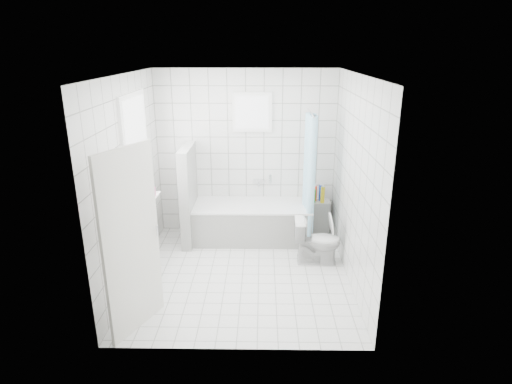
{
  "coord_description": "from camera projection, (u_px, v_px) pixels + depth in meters",
  "views": [
    {
      "loc": [
        0.26,
        -5.07,
        2.91
      ],
      "look_at": [
        0.18,
        0.35,
        1.05
      ],
      "focal_mm": 30.0,
      "sensor_mm": 36.0,
      "label": 1
    }
  ],
  "objects": [
    {
      "name": "ground",
      "position": [
        243.0,
        274.0,
        5.75
      ],
      "size": [
        3.0,
        3.0,
        0.0
      ],
      "primitive_type": "plane",
      "color": "white",
      "rests_on": "ground"
    },
    {
      "name": "toilet",
      "position": [
        317.0,
        241.0,
        5.96
      ],
      "size": [
        0.65,
        0.38,
        0.65
      ],
      "primitive_type": "imported",
      "rotation": [
        0.0,
        0.0,
        1.54
      ],
      "color": "silver",
      "rests_on": "ground"
    },
    {
      "name": "curtain_rod",
      "position": [
        311.0,
        113.0,
        6.12
      ],
      "size": [
        0.02,
        0.8,
        0.02
      ],
      "primitive_type": "cylinder",
      "rotation": [
        1.57,
        0.0,
        0.0
      ],
      "color": "silver",
      "rests_on": "wall_back"
    },
    {
      "name": "door",
      "position": [
        131.0,
        242.0,
        4.38
      ],
      "size": [
        0.38,
        0.74,
        2.0
      ],
      "primitive_type": "cube",
      "rotation": [
        0.0,
        0.0,
        -0.44
      ],
      "color": "silver",
      "rests_on": "ground"
    },
    {
      "name": "wall_left",
      "position": [
        130.0,
        182.0,
        5.34
      ],
      "size": [
        0.02,
        3.0,
        2.6
      ],
      "primitive_type": "cube",
      "color": "white",
      "rests_on": "ground"
    },
    {
      "name": "partition_wall",
      "position": [
        189.0,
        195.0,
        6.53
      ],
      "size": [
        0.15,
        0.85,
        1.5
      ],
      "primitive_type": "cube",
      "color": "white",
      "rests_on": "ground"
    },
    {
      "name": "window_back",
      "position": [
        252.0,
        112.0,
        6.49
      ],
      "size": [
        0.5,
        0.01,
        0.5
      ],
      "primitive_type": "cube",
      "color": "white",
      "rests_on": "wall_back"
    },
    {
      "name": "ledge_bottles",
      "position": [
        318.0,
        194.0,
        6.79
      ],
      "size": [
        0.2,
        0.17,
        0.26
      ],
      "color": "blue",
      "rests_on": "tiled_ledge"
    },
    {
      "name": "ceiling",
      "position": [
        240.0,
        74.0,
        4.9
      ],
      "size": [
        3.0,
        3.0,
        0.0
      ],
      "primitive_type": "plane",
      "rotation": [
        3.14,
        0.0,
        0.0
      ],
      "color": "white",
      "rests_on": "ground"
    },
    {
      "name": "shower_curtain",
      "position": [
        309.0,
        175.0,
        6.29
      ],
      "size": [
        0.14,
        0.48,
        1.78
      ],
      "primitive_type": null,
      "color": "#4EBAE6",
      "rests_on": "curtain_rod"
    },
    {
      "name": "window_sill",
      "position": [
        146.0,
        206.0,
        5.77
      ],
      "size": [
        0.18,
        1.02,
        0.08
      ],
      "primitive_type": "cube",
      "color": "white",
      "rests_on": "wall_left"
    },
    {
      "name": "tub_faucet",
      "position": [
        259.0,
        181.0,
        6.85
      ],
      "size": [
        0.18,
        0.06,
        0.06
      ],
      "primitive_type": "cube",
      "color": "silver",
      "rests_on": "wall_back"
    },
    {
      "name": "tiled_ledge",
      "position": [
        316.0,
        217.0,
        6.94
      ],
      "size": [
        0.4,
        0.24,
        0.55
      ],
      "primitive_type": "cube",
      "color": "white",
      "rests_on": "ground"
    },
    {
      "name": "wall_right",
      "position": [
        354.0,
        183.0,
        5.3
      ],
      "size": [
        0.02,
        3.0,
        2.6
      ],
      "primitive_type": "cube",
      "color": "white",
      "rests_on": "ground"
    },
    {
      "name": "wall_front",
      "position": [
        234.0,
        232.0,
        3.91
      ],
      "size": [
        2.8,
        0.02,
        2.6
      ],
      "primitive_type": "cube",
      "color": "white",
      "rests_on": "ground"
    },
    {
      "name": "sill_bottles",
      "position": [
        144.0,
        196.0,
        5.64
      ],
      "size": [
        0.17,
        0.74,
        0.33
      ],
      "color": "#359FF0",
      "rests_on": "window_sill"
    },
    {
      "name": "wall_back",
      "position": [
        246.0,
        153.0,
        6.74
      ],
      "size": [
        2.8,
        0.02,
        2.6
      ],
      "primitive_type": "cube",
      "color": "white",
      "rests_on": "ground"
    },
    {
      "name": "window_left",
      "position": [
        138.0,
        153.0,
        5.53
      ],
      "size": [
        0.01,
        0.9,
        1.4
      ],
      "primitive_type": "cube",
      "color": "white",
      "rests_on": "wall_left"
    },
    {
      "name": "bathtub",
      "position": [
        252.0,
        222.0,
        6.71
      ],
      "size": [
        1.81,
        0.77,
        0.58
      ],
      "color": "white",
      "rests_on": "ground"
    }
  ]
}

